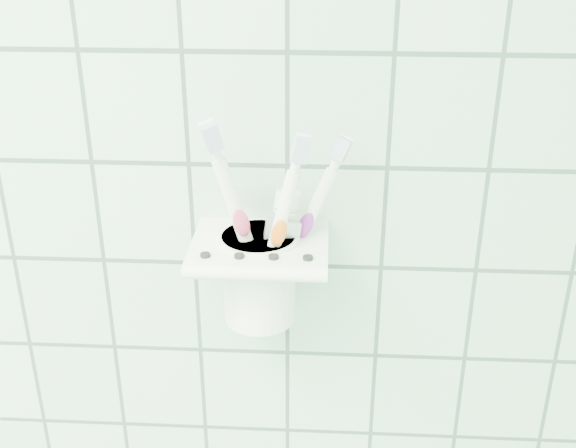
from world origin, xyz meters
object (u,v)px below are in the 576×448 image
at_px(toothbrush_pink, 268,211).
at_px(cup, 259,274).
at_px(holder_bracket, 260,249).
at_px(toothbrush_orange, 253,226).
at_px(toothbrush_blue, 267,220).
at_px(toothpaste_tube, 268,248).

bearing_deg(toothbrush_pink, cup, 175.41).
relative_size(holder_bracket, toothbrush_orange, 0.65).
xyz_separation_m(toothbrush_blue, toothbrush_orange, (-0.01, -0.02, 0.00)).
height_order(cup, toothbrush_orange, toothbrush_orange).
xyz_separation_m(cup, toothpaste_tube, (0.01, -0.01, 0.03)).
bearing_deg(cup, holder_bracket, -67.92).
bearing_deg(toothpaste_tube, holder_bracket, 139.09).
bearing_deg(holder_bracket, toothpaste_tube, -33.57).
xyz_separation_m(cup, toothbrush_blue, (0.01, 0.00, 0.06)).
distance_m(toothbrush_blue, toothpaste_tube, 0.03).
bearing_deg(toothbrush_orange, toothbrush_blue, 51.06).
bearing_deg(toothbrush_blue, holder_bracket, -106.81).
distance_m(toothbrush_pink, toothbrush_orange, 0.02).
relative_size(cup, toothbrush_pink, 0.43).
relative_size(holder_bracket, toothbrush_blue, 0.68).
height_order(holder_bracket, cup, same).
bearing_deg(toothbrush_orange, cup, 68.49).
height_order(cup, toothbrush_blue, toothbrush_blue).
height_order(toothbrush_blue, toothpaste_tube, toothbrush_blue).
distance_m(toothbrush_pink, toothbrush_blue, 0.01).
distance_m(holder_bracket, toothbrush_pink, 0.04).
relative_size(cup, toothbrush_orange, 0.46).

